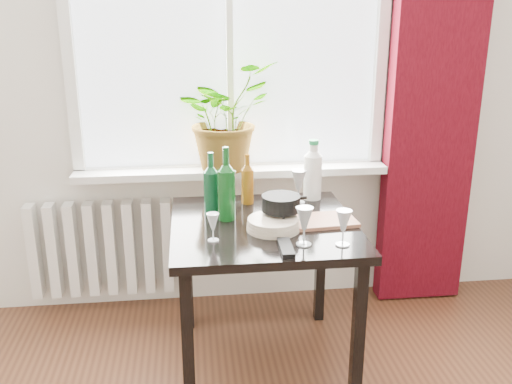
{
  "coord_description": "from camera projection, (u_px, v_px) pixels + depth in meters",
  "views": [
    {
      "loc": [
        -0.22,
        -0.89,
        1.7
      ],
      "look_at": [
        0.06,
        1.55,
        0.89
      ],
      "focal_mm": 40.0,
      "sensor_mm": 36.0,
      "label": 1
    }
  ],
  "objects": [
    {
      "name": "wineglass_back_left",
      "position": [
        229.0,
        187.0,
        2.88
      ],
      "size": [
        0.08,
        0.08,
        0.17
      ],
      "primitive_type": null,
      "rotation": [
        0.0,
        0.0,
        -0.13
      ],
      "color": "silver",
      "rests_on": "table"
    },
    {
      "name": "cleaning_bottle",
      "position": [
        313.0,
        169.0,
        2.93
      ],
      "size": [
        0.11,
        0.11,
        0.32
      ],
      "primitive_type": null,
      "rotation": [
        0.0,
        0.0,
        0.28
      ],
      "color": "white",
      "rests_on": "table"
    },
    {
      "name": "bottle_amber",
      "position": [
        247.0,
        179.0,
        2.87
      ],
      "size": [
        0.08,
        0.08,
        0.26
      ],
      "primitive_type": null,
      "rotation": [
        0.0,
        0.0,
        -0.22
      ],
      "color": "brown",
      "rests_on": "table"
    },
    {
      "name": "wine_bottle_left",
      "position": [
        211.0,
        184.0,
        2.7
      ],
      "size": [
        0.08,
        0.08,
        0.31
      ],
      "primitive_type": null,
      "rotation": [
        0.0,
        0.0,
        0.1
      ],
      "color": "#0B3E20",
      "rests_on": "table"
    },
    {
      "name": "window",
      "position": [
        229.0,
        25.0,
        2.99
      ],
      "size": [
        1.72,
        0.08,
        1.62
      ],
      "color": "white",
      "rests_on": "ground"
    },
    {
      "name": "potted_plant",
      "position": [
        225.0,
        116.0,
        3.05
      ],
      "size": [
        0.69,
        0.68,
        0.58
      ],
      "primitive_type": "imported",
      "rotation": [
        0.0,
        0.0,
        0.74
      ],
      "color": "#39701E",
      "rests_on": "windowsill"
    },
    {
      "name": "fondue_pot",
      "position": [
        281.0,
        210.0,
        2.61
      ],
      "size": [
        0.24,
        0.22,
        0.14
      ],
      "primitive_type": null,
      "rotation": [
        0.0,
        0.0,
        -0.21
      ],
      "color": "black",
      "rests_on": "table"
    },
    {
      "name": "cutting_board",
      "position": [
        322.0,
        221.0,
        2.65
      ],
      "size": [
        0.32,
        0.22,
        0.02
      ],
      "primitive_type": "cube",
      "rotation": [
        0.0,
        0.0,
        0.08
      ],
      "color": "#A4664A",
      "rests_on": "table"
    },
    {
      "name": "table",
      "position": [
        264.0,
        242.0,
        2.67
      ],
      "size": [
        0.85,
        0.85,
        0.74
      ],
      "color": "black",
      "rests_on": "ground"
    },
    {
      "name": "curtain",
      "position": [
        435.0,
        83.0,
        3.12
      ],
      "size": [
        0.5,
        0.12,
        2.56
      ],
      "color": "#39050D",
      "rests_on": "ground"
    },
    {
      "name": "wineglass_far_right",
      "position": [
        343.0,
        227.0,
        2.37
      ],
      "size": [
        0.09,
        0.09,
        0.16
      ],
      "primitive_type": null,
      "rotation": [
        0.0,
        0.0,
        0.37
      ],
      "color": "silver",
      "rests_on": "table"
    },
    {
      "name": "windowsill",
      "position": [
        232.0,
        171.0,
        3.17
      ],
      "size": [
        1.72,
        0.2,
        0.04
      ],
      "color": "white",
      "rests_on": "ground"
    },
    {
      "name": "wineglass_front_left",
      "position": [
        213.0,
        227.0,
        2.42
      ],
      "size": [
        0.06,
        0.06,
        0.13
      ],
      "primitive_type": null,
      "rotation": [
        0.0,
        0.0,
        -0.05
      ],
      "color": "silver",
      "rests_on": "table"
    },
    {
      "name": "wine_bottle_right",
      "position": [
        226.0,
        183.0,
        2.64
      ],
      "size": [
        0.1,
        0.1,
        0.36
      ],
      "primitive_type": null,
      "rotation": [
        0.0,
        0.0,
        -0.28
      ],
      "color": "#0C4214",
      "rests_on": "table"
    },
    {
      "name": "wineglass_front_right",
      "position": [
        304.0,
        226.0,
        2.37
      ],
      "size": [
        0.09,
        0.09,
        0.17
      ],
      "primitive_type": null,
      "rotation": [
        0.0,
        0.0,
        0.27
      ],
      "color": "#B1B9BF",
      "rests_on": "table"
    },
    {
      "name": "radiator",
      "position": [
        102.0,
        248.0,
        3.25
      ],
      "size": [
        0.8,
        0.1,
        0.55
      ],
      "color": "white",
      "rests_on": "ground"
    },
    {
      "name": "tv_remote",
      "position": [
        286.0,
        248.0,
        2.35
      ],
      "size": [
        0.06,
        0.18,
        0.02
      ],
      "primitive_type": "cube",
      "rotation": [
        0.0,
        0.0,
        -0.02
      ],
      "color": "black",
      "rests_on": "table"
    },
    {
      "name": "plate_stack",
      "position": [
        273.0,
        224.0,
        2.55
      ],
      "size": [
        0.32,
        0.32,
        0.05
      ],
      "primitive_type": "cylinder",
      "rotation": [
        0.0,
        0.0,
        -0.4
      ],
      "color": "beige",
      "rests_on": "table"
    },
    {
      "name": "wineglass_back_center",
      "position": [
        299.0,
        186.0,
        2.88
      ],
      "size": [
        0.09,
        0.09,
        0.18
      ],
      "primitive_type": null,
      "rotation": [
        0.0,
        0.0,
        0.17
      ],
      "color": "#B7BDC6",
      "rests_on": "table"
    }
  ]
}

